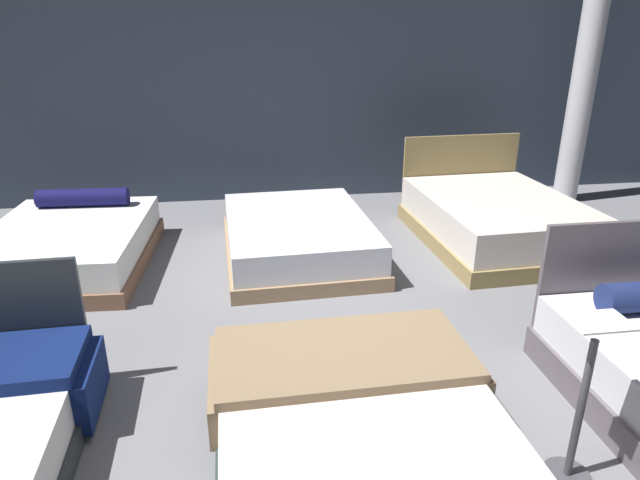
{
  "coord_description": "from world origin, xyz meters",
  "views": [
    {
      "loc": [
        -0.49,
        -3.36,
        2.21
      ],
      "look_at": [
        0.11,
        0.89,
        0.53
      ],
      "focal_mm": 30.96,
      "sensor_mm": 36.0,
      "label": 1
    }
  ],
  "objects_px": {
    "bed_1": "(366,453)",
    "bed_4": "(298,237)",
    "bed_5": "(496,219)",
    "price_sign": "(578,421)",
    "support_pillar": "(586,64)",
    "bed_3": "(68,245)"
  },
  "relations": [
    {
      "from": "bed_5",
      "to": "support_pillar",
      "type": "relative_size",
      "value": 0.61
    },
    {
      "from": "bed_1",
      "to": "bed_4",
      "type": "distance_m",
      "value": 3.03
    },
    {
      "from": "bed_3",
      "to": "support_pillar",
      "type": "relative_size",
      "value": 0.57
    },
    {
      "from": "bed_5",
      "to": "support_pillar",
      "type": "height_order",
      "value": "support_pillar"
    },
    {
      "from": "bed_5",
      "to": "price_sign",
      "type": "height_order",
      "value": "bed_5"
    },
    {
      "from": "support_pillar",
      "to": "bed_5",
      "type": "bearing_deg",
      "value": -140.35
    },
    {
      "from": "bed_5",
      "to": "price_sign",
      "type": "relative_size",
      "value": 2.29
    },
    {
      "from": "bed_1",
      "to": "bed_3",
      "type": "bearing_deg",
      "value": 124.66
    },
    {
      "from": "bed_4",
      "to": "support_pillar",
      "type": "distance_m",
      "value": 4.32
    },
    {
      "from": "bed_3",
      "to": "bed_4",
      "type": "relative_size",
      "value": 0.99
    },
    {
      "from": "bed_4",
      "to": "bed_1",
      "type": "bearing_deg",
      "value": -92.05
    },
    {
      "from": "bed_3",
      "to": "bed_5",
      "type": "xyz_separation_m",
      "value": [
        4.38,
        0.03,
        0.04
      ]
    },
    {
      "from": "bed_5",
      "to": "price_sign",
      "type": "xyz_separation_m",
      "value": [
        -1.07,
        -3.24,
        0.1
      ]
    },
    {
      "from": "bed_1",
      "to": "support_pillar",
      "type": "bearing_deg",
      "value": 48.68
    },
    {
      "from": "bed_5",
      "to": "bed_4",
      "type": "bearing_deg",
      "value": 179.92
    },
    {
      "from": "bed_5",
      "to": "bed_3",
      "type": "bearing_deg",
      "value": 177.66
    },
    {
      "from": "bed_4",
      "to": "price_sign",
      "type": "bearing_deg",
      "value": -73.51
    },
    {
      "from": "bed_1",
      "to": "bed_4",
      "type": "xyz_separation_m",
      "value": [
        -0.03,
        3.03,
        0.01
      ]
    },
    {
      "from": "bed_3",
      "to": "bed_1",
      "type": "bearing_deg",
      "value": -51.26
    },
    {
      "from": "bed_4",
      "to": "support_pillar",
      "type": "xyz_separation_m",
      "value": [
        3.77,
        1.43,
        1.54
      ]
    },
    {
      "from": "bed_3",
      "to": "bed_5",
      "type": "relative_size",
      "value": 0.94
    },
    {
      "from": "bed_4",
      "to": "support_pillar",
      "type": "height_order",
      "value": "support_pillar"
    }
  ]
}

